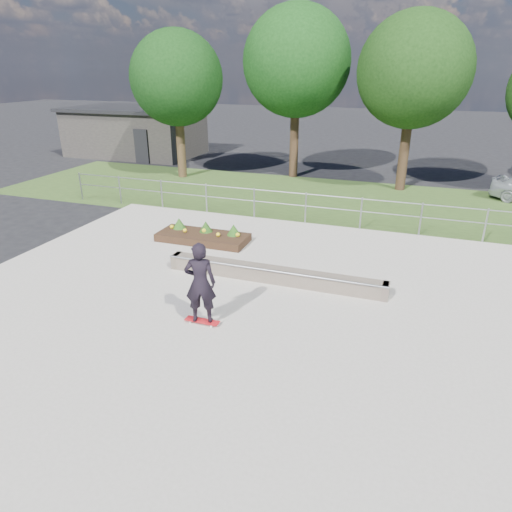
{
  "coord_description": "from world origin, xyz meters",
  "views": [
    {
      "loc": [
        3.66,
        -8.25,
        5.41
      ],
      "look_at": [
        0.2,
        1.5,
        1.1
      ],
      "focal_mm": 32.0,
      "sensor_mm": 36.0,
      "label": 1
    }
  ],
  "objects": [
    {
      "name": "tree_mid_left",
      "position": [
        -2.5,
        15.0,
        5.61
      ],
      "size": [
        5.25,
        5.25,
        8.25
      ],
      "color": "black",
      "rests_on": "ground"
    },
    {
      "name": "ground",
      "position": [
        0.0,
        0.0,
        0.0
      ],
      "size": [
        120.0,
        120.0,
        0.0
      ],
      "primitive_type": "plane",
      "color": "black",
      "rests_on": "ground"
    },
    {
      "name": "tree_mid_right",
      "position": [
        3.0,
        14.0,
        5.23
      ],
      "size": [
        4.9,
        4.9,
        7.7
      ],
      "color": "black",
      "rests_on": "ground"
    },
    {
      "name": "planter_bed",
      "position": [
        -2.73,
        4.54,
        0.24
      ],
      "size": [
        3.0,
        1.2,
        0.61
      ],
      "color": "black",
      "rests_on": "concrete_slab"
    },
    {
      "name": "grind_ledge",
      "position": [
        0.4,
        2.33,
        0.26
      ],
      "size": [
        6.0,
        0.44,
        0.43
      ],
      "color": "brown",
      "rests_on": "concrete_slab"
    },
    {
      "name": "building",
      "position": [
        -14.0,
        18.0,
        1.51
      ],
      "size": [
        8.4,
        5.4,
        3.0
      ],
      "color": "#2C2927",
      "rests_on": "ground"
    },
    {
      "name": "concrete_slab",
      "position": [
        0.0,
        0.0,
        0.03
      ],
      "size": [
        15.0,
        15.0,
        0.06
      ],
      "primitive_type": "cube",
      "color": "#A8A195",
      "rests_on": "ground"
    },
    {
      "name": "tree_far_left",
      "position": [
        -8.0,
        13.0,
        4.85
      ],
      "size": [
        4.55,
        4.55,
        7.15
      ],
      "color": "#382616",
      "rests_on": "ground"
    },
    {
      "name": "grass_verge",
      "position": [
        0.0,
        11.0,
        0.01
      ],
      "size": [
        30.0,
        8.0,
        0.02
      ],
      "primitive_type": "cube",
      "color": "#30491D",
      "rests_on": "ground"
    },
    {
      "name": "skateboarder",
      "position": [
        -0.45,
        -0.28,
        1.07
      ],
      "size": [
        0.8,
        0.63,
        1.95
      ],
      "color": "silver",
      "rests_on": "concrete_slab"
    },
    {
      "name": "fence",
      "position": [
        0.0,
        7.5,
        0.77
      ],
      "size": [
        20.06,
        0.06,
        1.2
      ],
      "color": "gray",
      "rests_on": "ground"
    }
  ]
}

